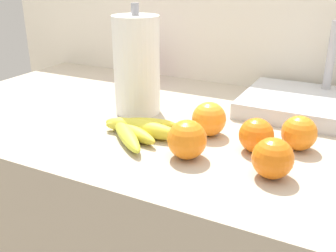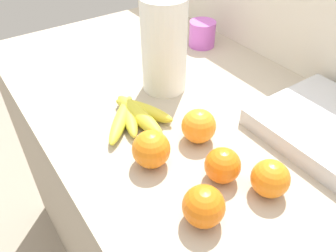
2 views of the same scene
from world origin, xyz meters
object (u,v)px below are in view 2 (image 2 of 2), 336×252
at_px(orange_back_left, 223,165).
at_px(mug, 202,34).
at_px(paper_towel_roll, 164,46).
at_px(banana_bunch, 134,115).
at_px(orange_right, 199,126).
at_px(orange_back_right, 270,179).
at_px(orange_front, 204,206).
at_px(orange_center, 151,149).

distance_m(orange_back_left, mug, 0.61).
bearing_deg(paper_towel_roll, mug, 119.76).
xyz_separation_m(banana_bunch, orange_back_left, (0.27, 0.05, 0.02)).
relative_size(banana_bunch, orange_right, 2.48).
height_order(orange_back_right, orange_front, orange_front).
height_order(banana_bunch, mug, mug).
relative_size(paper_towel_roll, mug, 3.22).
relative_size(orange_back_right, mug, 0.85).
height_order(banana_bunch, orange_front, orange_front).
bearing_deg(orange_back_right, orange_right, -175.51).
bearing_deg(orange_front, banana_bunch, 172.16).
bearing_deg(orange_back_right, orange_back_left, -146.80).
xyz_separation_m(orange_front, mug, (-0.56, 0.45, 0.00)).
bearing_deg(mug, paper_towel_roll, -60.24).
xyz_separation_m(banana_bunch, mug, (-0.23, 0.41, 0.02)).
relative_size(orange_center, paper_towel_roll, 0.29).
bearing_deg(orange_back_right, banana_bunch, -163.35).
relative_size(banana_bunch, orange_back_right, 2.63).
bearing_deg(orange_back_right, orange_center, -143.24).
xyz_separation_m(orange_center, orange_back_right, (0.20, 0.15, -0.00)).
bearing_deg(orange_right, paper_towel_roll, 164.98).
bearing_deg(orange_front, paper_towel_roll, 154.69).
bearing_deg(orange_back_left, mug, 144.73).
bearing_deg(orange_right, banana_bunch, -148.81).
bearing_deg(orange_back_left, paper_towel_roll, 164.49).
distance_m(orange_center, orange_right, 0.13).
height_order(banana_bunch, orange_center, orange_center).
bearing_deg(paper_towel_roll, orange_back_left, -15.51).
bearing_deg(orange_back_left, orange_right, 163.57).
bearing_deg(paper_towel_roll, banana_bunch, -59.75).
height_order(orange_right, mug, mug).
xyz_separation_m(orange_right, paper_towel_roll, (-0.23, 0.06, 0.09)).
bearing_deg(orange_back_left, orange_front, -59.32).
bearing_deg(mug, orange_back_left, -35.27).
distance_m(orange_back_left, orange_front, 0.11).
distance_m(orange_center, orange_front, 0.18).
bearing_deg(banana_bunch, orange_center, -16.43).
distance_m(banana_bunch, orange_center, 0.16).
relative_size(orange_center, orange_back_right, 1.08).
relative_size(orange_front, paper_towel_roll, 0.27).
bearing_deg(orange_back_left, orange_back_right, 33.20).
bearing_deg(mug, orange_front, -38.92).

